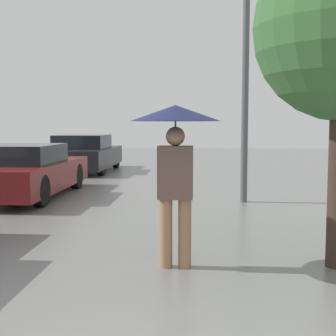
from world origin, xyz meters
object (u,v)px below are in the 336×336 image
object	(u,v)px
parked_car_farthest	(84,154)
street_lamp	(246,40)
pedestrian	(175,141)
parked_car_middle	(24,172)

from	to	relation	value
parked_car_farthest	street_lamp	world-z (taller)	street_lamp
parked_car_farthest	pedestrian	bearing A→B (deg)	-71.27
parked_car_middle	parked_car_farthest	size ratio (longest dim) A/B	0.99
parked_car_farthest	parked_car_middle	bearing A→B (deg)	-89.60
parked_car_middle	street_lamp	xyz separation A→B (m)	(4.70, -0.45, 2.68)
pedestrian	parked_car_middle	bearing A→B (deg)	125.75
street_lamp	parked_car_middle	bearing A→B (deg)	174.56
parked_car_farthest	street_lamp	bearing A→B (deg)	-51.95
pedestrian	street_lamp	distance (m)	4.95
pedestrian	parked_car_farthest	xyz separation A→B (m)	(-3.56, 10.50, -0.80)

